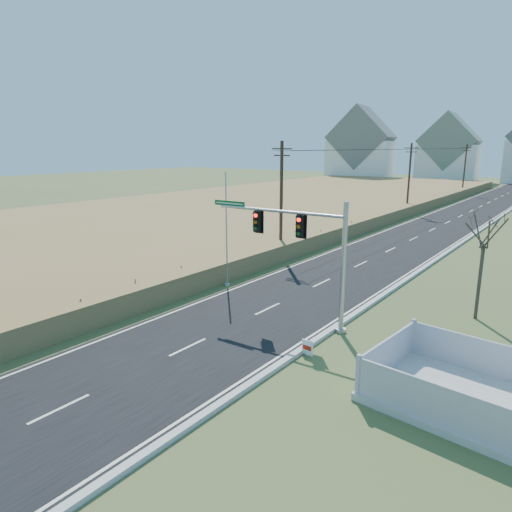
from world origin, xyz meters
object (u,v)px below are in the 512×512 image
(fence_enclosure, at_px, (479,401))
(open_sign, at_px, (307,348))
(flagpole, at_px, (227,242))
(traffic_signal_mast, at_px, (309,247))
(bare_tree, at_px, (486,228))

(fence_enclosure, bearing_deg, open_sign, -175.32)
(open_sign, relative_size, flagpole, 0.09)
(traffic_signal_mast, distance_m, flagpole, 7.80)
(open_sign, height_order, bare_tree, bare_tree)
(flagpole, bearing_deg, open_sign, -31.45)
(traffic_signal_mast, relative_size, flagpole, 1.09)
(fence_enclosure, distance_m, flagpole, 16.96)
(fence_enclosure, relative_size, flagpole, 1.03)
(fence_enclosure, xyz_separation_m, open_sign, (-6.67, 0.10, 0.04))
(traffic_signal_mast, height_order, flagpole, flagpole)
(traffic_signal_mast, height_order, open_sign, traffic_signal_mast)
(fence_enclosure, bearing_deg, bare_tree, 107.74)
(traffic_signal_mast, relative_size, open_sign, 11.98)
(open_sign, relative_size, bare_tree, 0.11)
(traffic_signal_mast, distance_m, open_sign, 5.01)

